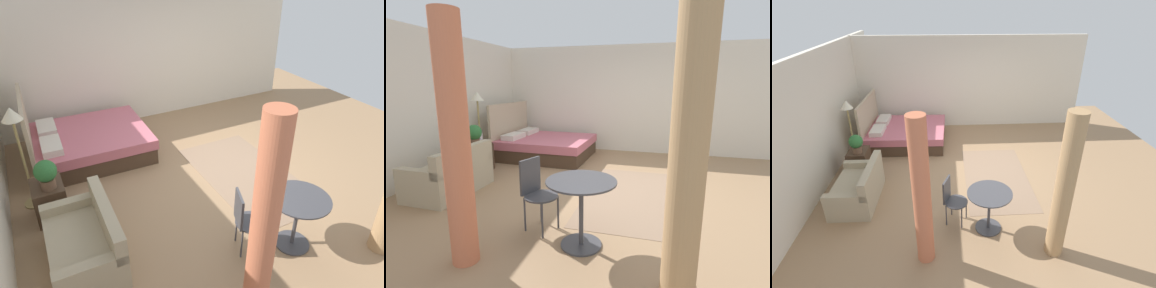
{
  "view_description": "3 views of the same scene",
  "coord_description": "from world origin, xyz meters",
  "views": [
    {
      "loc": [
        -4.33,
        2.77,
        3.41
      ],
      "look_at": [
        -0.13,
        0.59,
        0.75
      ],
      "focal_mm": 32.45,
      "sensor_mm": 36.0,
      "label": 1
    },
    {
      "loc": [
        -4.67,
        -0.68,
        1.75
      ],
      "look_at": [
        0.15,
        0.66,
        0.68
      ],
      "focal_mm": 26.26,
      "sensor_mm": 36.0,
      "label": 2
    },
    {
      "loc": [
        -5.77,
        0.7,
        3.61
      ],
      "look_at": [
        -0.01,
        0.35,
        0.69
      ],
      "focal_mm": 26.82,
      "sensor_mm": 36.0,
      "label": 3
    }
  ],
  "objects": [
    {
      "name": "curtain_right",
      "position": [
        -2.53,
        1.09,
        1.19
      ],
      "size": [
        0.26,
        0.26,
        2.38
      ],
      "color": "#D1704C",
      "rests_on": "ground"
    },
    {
      "name": "wall_right",
      "position": [
        2.78,
        0.0,
        1.36
      ],
      "size": [
        0.12,
        6.77,
        2.73
      ],
      "primitive_type": "cube",
      "color": "silver",
      "rests_on": "ground"
    },
    {
      "name": "vase",
      "position": [
        0.21,
        2.77,
        0.66
      ],
      "size": [
        0.13,
        0.13,
        0.23
      ],
      "color": "silver",
      "rests_on": "nightstand"
    },
    {
      "name": "ground_plane",
      "position": [
        0.0,
        0.0,
        -0.01
      ],
      "size": [
        8.55,
        9.77,
        0.02
      ],
      "primitive_type": "cube",
      "color": "#9E7A56"
    },
    {
      "name": "potted_plant",
      "position": [
        -0.01,
        2.73,
        0.79
      ],
      "size": [
        0.3,
        0.3,
        0.43
      ],
      "color": "brown",
      "rests_on": "nightstand"
    },
    {
      "name": "cafe_chair_near_window",
      "position": [
        -1.72,
        0.67,
        0.52
      ],
      "size": [
        0.52,
        0.52,
        0.87
      ],
      "color": "#3F3F44",
      "rests_on": "ground"
    },
    {
      "name": "balcony_table",
      "position": [
        -1.95,
        0.04,
        0.53
      ],
      "size": [
        0.76,
        0.76,
        0.76
      ],
      "color": "#3F3F44",
      "rests_on": "ground"
    },
    {
      "name": "wall_back",
      "position": [
        0.0,
        3.39,
        1.36
      ],
      "size": [
        8.55,
        0.12,
        2.73
      ],
      "primitive_type": "cube",
      "color": "silver",
      "rests_on": "ground"
    },
    {
      "name": "nightstand",
      "position": [
        0.09,
        2.76,
        0.27
      ],
      "size": [
        0.53,
        0.43,
        0.55
      ],
      "color": "#473323",
      "rests_on": "ground"
    },
    {
      "name": "curtain_left",
      "position": [
        -2.53,
        -0.93,
        1.19
      ],
      "size": [
        0.28,
        0.28,
        2.38
      ],
      "color": "tan",
      "rests_on": "ground"
    },
    {
      "name": "bed",
      "position": [
        1.57,
        1.91,
        0.28
      ],
      "size": [
        1.8,
        2.1,
        1.3
      ],
      "color": "#473323",
      "rests_on": "ground"
    },
    {
      "name": "floor_lamp",
      "position": [
        0.51,
        2.97,
        1.25
      ],
      "size": [
        0.31,
        0.31,
        1.59
      ],
      "color": "#99844C",
      "rests_on": "ground"
    },
    {
      "name": "area_rug",
      "position": [
        -0.36,
        -0.36,
        0.0
      ],
      "size": [
        2.57,
        1.4,
        0.01
      ],
      "primitive_type": "cube",
      "color": "#93755B",
      "rests_on": "ground"
    },
    {
      "name": "couch",
      "position": [
        -1.01,
        2.49,
        0.28
      ],
      "size": [
        1.33,
        0.81,
        0.78
      ],
      "color": "tan",
      "rests_on": "ground"
    }
  ]
}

